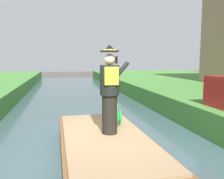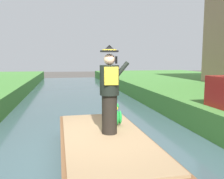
# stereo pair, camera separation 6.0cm
# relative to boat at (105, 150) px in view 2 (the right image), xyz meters

# --- Properties ---
(ground_plane) EXTENTS (80.00, 80.00, 0.00)m
(ground_plane) POSITION_rel_boat_xyz_m (0.00, 0.18, -0.40)
(ground_plane) COLOR #4C4742
(canal_water) EXTENTS (5.94, 48.00, 0.10)m
(canal_water) POSITION_rel_boat_xyz_m (0.00, 0.18, -0.35)
(canal_water) COLOR #3D565B
(canal_water) RESTS_ON ground
(boat) EXTENTS (1.87, 4.23, 0.61)m
(boat) POSITION_rel_boat_xyz_m (0.00, 0.00, 0.00)
(boat) COLOR brown
(boat) RESTS_ON canal_water
(person_pirate) EXTENTS (0.61, 0.42, 1.85)m
(person_pirate) POSITION_rel_boat_xyz_m (0.12, 0.11, 1.23)
(person_pirate) COLOR black
(person_pirate) RESTS_ON boat
(parrot_plush) EXTENTS (0.36, 0.35, 0.57)m
(parrot_plush) POSITION_rel_boat_xyz_m (0.33, 0.64, 0.55)
(parrot_plush) COLOR green
(parrot_plush) RESTS_ON boat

